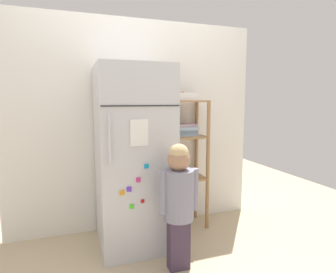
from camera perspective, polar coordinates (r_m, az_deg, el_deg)
name	(u,v)px	position (r m, az deg, el deg)	size (l,w,h in m)	color
ground_plane	(147,241)	(2.79, -4.29, -20.34)	(6.00, 6.00, 0.00)	tan
kitchen_wall_back	(136,126)	(2.86, -6.44, 2.23)	(2.53, 0.03, 2.09)	silver
refrigerator	(133,157)	(2.52, -7.05, -4.20)	(0.62, 0.71, 1.59)	silver
child_standing	(179,194)	(2.16, 2.18, -11.66)	(0.32, 0.23, 0.98)	#403146
pantry_shelf_unit	(185,148)	(2.86, 3.57, -2.34)	(0.39, 0.31, 1.30)	#9E7247
fruit_bin	(184,97)	(2.80, 3.23, 8.03)	(0.23, 0.18, 0.08)	white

